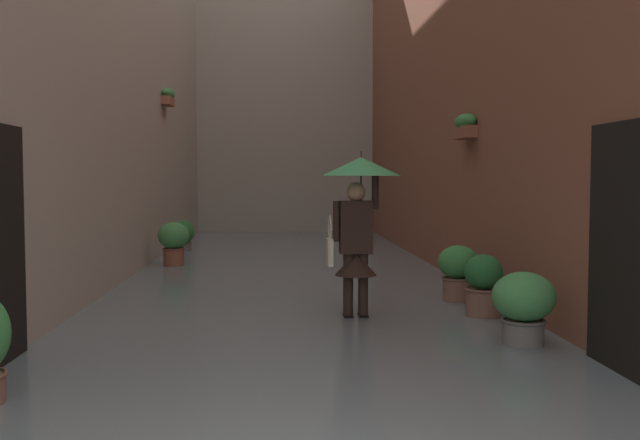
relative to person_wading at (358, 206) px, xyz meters
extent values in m
plane|color=#605B56|center=(0.71, -3.98, -1.39)|extent=(60.00, 60.00, 0.00)
cube|color=slate|center=(0.71, -3.98, -1.35)|extent=(6.17, 25.33, 0.08)
cube|color=brown|center=(-2.87, -3.98, 2.72)|extent=(1.80, 23.33, 8.24)
cube|color=black|center=(-1.95, 2.56, -0.29)|extent=(0.08, 1.10, 2.20)
cube|color=brown|center=(-1.87, -2.26, 1.01)|extent=(0.20, 0.70, 0.18)
ellipsoid|color=#387F3D|center=(-1.87, -2.26, 1.17)|extent=(0.28, 0.76, 0.24)
cube|color=#9E563D|center=(3.30, -7.28, 1.98)|extent=(0.20, 0.70, 0.18)
ellipsoid|color=#428947|center=(3.30, -7.28, 2.14)|extent=(0.28, 0.76, 0.24)
cube|color=#A89989|center=(0.71, -14.55, 3.93)|extent=(8.97, 1.80, 10.65)
cube|color=black|center=(0.12, 0.00, -1.34)|extent=(0.11, 0.24, 0.10)
cylinder|color=black|center=(0.12, 0.00, -0.93)|extent=(0.12, 0.12, 0.73)
cube|color=black|center=(-0.06, 0.00, -1.34)|extent=(0.11, 0.24, 0.10)
cylinder|color=black|center=(-0.06, 0.00, -0.93)|extent=(0.12, 0.12, 0.73)
cube|color=black|center=(0.03, 0.00, -0.25)|extent=(0.38, 0.23, 0.62)
cone|color=black|center=(0.03, 0.00, -0.68)|extent=(0.51, 0.51, 0.28)
sphere|color=tan|center=(0.03, 0.00, 0.17)|extent=(0.23, 0.23, 0.23)
cylinder|color=black|center=(-0.20, 0.00, 0.18)|extent=(0.09, 0.09, 0.44)
cylinder|color=black|center=(0.26, 0.00, -0.18)|extent=(0.09, 0.09, 0.48)
cylinder|color=black|center=(-0.03, 0.00, 0.26)|extent=(0.02, 0.02, 0.41)
cone|color=#338C4C|center=(-0.03, 0.00, 0.47)|extent=(0.93, 0.93, 0.22)
cylinder|color=black|center=(-0.03, 0.00, 0.61)|extent=(0.01, 0.01, 0.08)
cube|color=beige|center=(0.33, 0.02, -0.54)|extent=(0.06, 0.28, 0.32)
torus|color=beige|center=(0.33, 0.02, -0.26)|extent=(0.02, 0.30, 0.30)
cylinder|color=brown|center=(-1.49, 0.08, -1.20)|extent=(0.41, 0.41, 0.40)
torus|color=brown|center=(-1.49, 0.08, -1.00)|extent=(0.44, 0.44, 0.04)
ellipsoid|color=#23602D|center=(-1.49, 0.08, -0.79)|extent=(0.45, 0.45, 0.42)
cylinder|color=brown|center=(-1.47, -1.00, -1.21)|extent=(0.41, 0.41, 0.38)
torus|color=brown|center=(-1.47, -1.00, -1.02)|extent=(0.45, 0.45, 0.04)
ellipsoid|color=#387F3D|center=(-1.47, -1.00, -0.79)|extent=(0.55, 0.55, 0.45)
cylinder|color=#66605B|center=(3.08, -7.84, -1.27)|extent=(0.34, 0.34, 0.24)
torus|color=#56524E|center=(3.08, -7.84, -1.15)|extent=(0.37, 0.37, 0.04)
ellipsoid|color=#2D7033|center=(3.08, -7.84, -0.88)|extent=(0.49, 0.49, 0.53)
cylinder|color=brown|center=(2.91, -5.19, -1.20)|extent=(0.39, 0.39, 0.39)
torus|color=brown|center=(2.91, -5.19, -1.01)|extent=(0.42, 0.42, 0.04)
ellipsoid|color=#428947|center=(2.91, -5.19, -0.75)|extent=(0.58, 0.58, 0.51)
cylinder|color=#66605B|center=(-1.47, 1.54, -1.24)|extent=(0.40, 0.40, 0.31)
torus|color=#56524E|center=(-1.47, 1.54, -1.08)|extent=(0.44, 0.44, 0.04)
ellipsoid|color=#428947|center=(-1.47, 1.54, -0.84)|extent=(0.62, 0.62, 0.49)
camera|label=1|loc=(0.94, 8.41, 0.33)|focal=40.27mm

